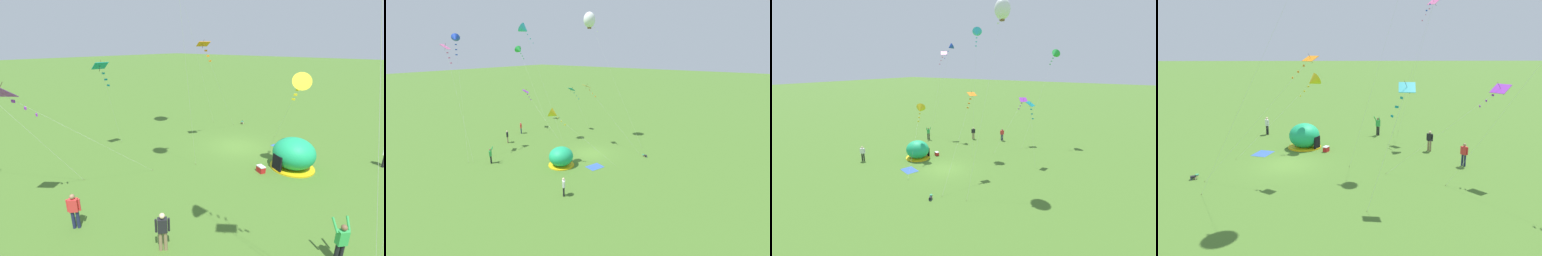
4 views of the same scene
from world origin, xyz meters
TOP-DOWN VIEW (x-y plane):
  - ground_plane at (0.00, 0.00)m, footprint 300.00×300.00m
  - popup_tent at (-4.68, 0.89)m, footprint 2.81×2.81m
  - picnic_blanket at (-2.88, -2.34)m, footprint 2.02×1.76m
  - cooler_box at (-3.36, 2.79)m, footprint 0.64×0.57m
  - toddler_crawling at (2.86, -5.69)m, footprint 0.41×0.54m
  - person_far_back at (-3.35, 11.38)m, footprint 0.43×0.47m
  - person_arms_raised at (-8.81, 7.59)m, footprint 0.69×0.71m
  - person_strolling at (-9.34, -3.21)m, footprint 0.48×0.43m
  - person_near_tent at (0.56, 13.00)m, footprint 0.43×0.46m
  - kite_pink at (-9.53, 12.45)m, footprint 1.22×4.00m
  - kite_yellow at (-4.76, 1.71)m, footprint 4.22×6.64m
  - kite_teal at (6.35, 7.54)m, footprint 2.17×2.75m
  - kite_purple at (3.02, 13.99)m, footprint 1.60×7.74m
  - kite_orange at (2.06, 1.82)m, footprint 1.94×7.52m

SIDE VIEW (x-z plane):
  - ground_plane at x=0.00m, z-range 0.00..0.00m
  - picnic_blanket at x=-2.88m, z-range 0.00..0.01m
  - toddler_crawling at x=2.86m, z-range 0.02..0.34m
  - cooler_box at x=-3.36m, z-range 0.00..0.44m
  - person_far_back at x=-3.35m, z-range 0.10..1.82m
  - person_strolling at x=-9.34m, z-range 0.10..1.82m
  - person_near_tent at x=0.56m, z-range 0.10..1.82m
  - popup_tent at x=-4.68m, z-range -0.05..2.05m
  - person_arms_raised at x=-8.81m, z-range 0.05..1.94m
  - kite_yellow at x=-4.76m, z-range 2.51..8.88m
  - kite_purple at x=3.02m, z-range 2.61..9.03m
  - kite_teal at x=6.35m, z-range 2.81..9.68m
  - kite_orange at x=2.06m, z-range 3.45..11.62m
  - kite_pink at x=-9.53m, z-range 5.63..18.50m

